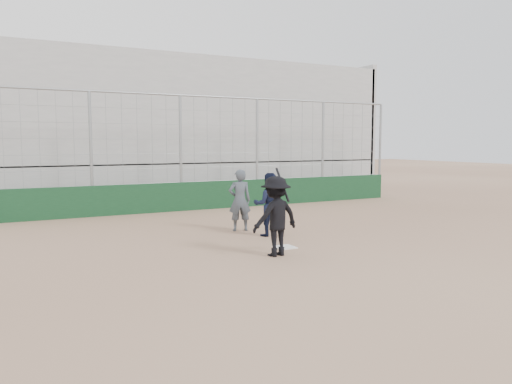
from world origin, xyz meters
name	(u,v)px	position (x,y,z in m)	size (l,w,h in m)	color
ground	(285,248)	(0.00, 0.00, 0.00)	(90.00, 90.00, 0.00)	brown
home_plate	(285,247)	(0.00, 0.00, 0.01)	(0.44, 0.44, 0.02)	white
backstop	(181,183)	(0.00, 7.00, 0.96)	(18.10, 0.25, 4.04)	#10331B
bleachers	(142,130)	(0.00, 11.95, 2.92)	(20.25, 6.70, 6.98)	#9B9B9B
batter_at_plate	(276,216)	(-0.58, -0.58, 0.84)	(1.16, 0.82, 1.84)	black
catcher_crouched	(269,215)	(0.37, 1.40, 0.55)	(0.95, 0.84, 1.10)	black
umpire	(240,203)	(0.05, 2.44, 0.75)	(0.61, 0.40, 1.50)	#434C55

